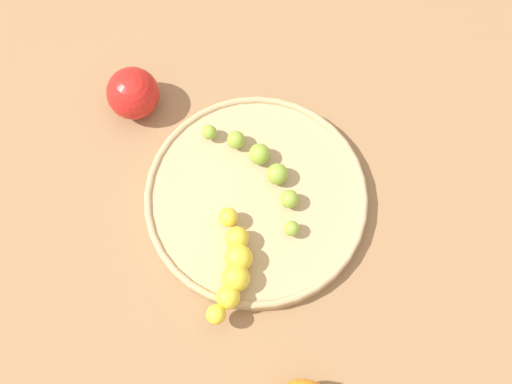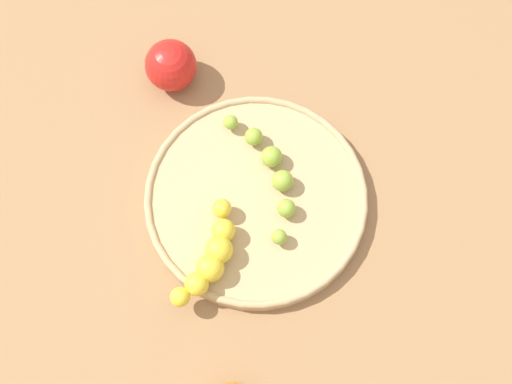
# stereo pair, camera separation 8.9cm
# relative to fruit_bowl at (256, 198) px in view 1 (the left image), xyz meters

# --- Properties ---
(ground_plane) EXTENTS (2.40, 2.40, 0.00)m
(ground_plane) POSITION_rel_fruit_bowl_xyz_m (0.00, 0.00, -0.01)
(ground_plane) COLOR #936D47
(fruit_bowl) EXTENTS (0.30, 0.30, 0.02)m
(fruit_bowl) POSITION_rel_fruit_bowl_xyz_m (0.00, 0.00, 0.00)
(fruit_bowl) COLOR tan
(fruit_bowl) RESTS_ON ground_plane
(banana_yellow) EXTENTS (0.10, 0.12, 0.04)m
(banana_yellow) POSITION_rel_fruit_bowl_xyz_m (-0.05, 0.09, 0.03)
(banana_yellow) COLOR yellow
(banana_yellow) RESTS_ON fruit_bowl
(banana_green) EXTENTS (0.19, 0.06, 0.03)m
(banana_green) POSITION_rel_fruit_bowl_xyz_m (0.02, -0.03, 0.02)
(banana_green) COLOR #8CAD38
(banana_green) RESTS_ON fruit_bowl
(apple_red) EXTENTS (0.07, 0.07, 0.07)m
(apple_red) POSITION_rel_fruit_bowl_xyz_m (0.22, 0.02, 0.02)
(apple_red) COLOR red
(apple_red) RESTS_ON ground_plane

